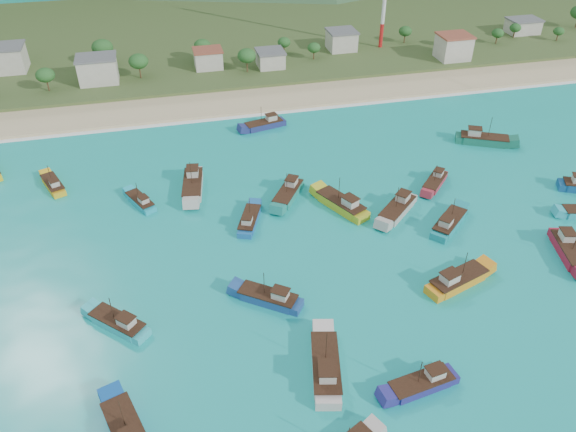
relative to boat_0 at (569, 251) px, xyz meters
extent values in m
plane|color=#0D8F8A|center=(-52.39, 1.57, -0.87)|extent=(600.00, 600.00, 0.00)
cube|color=beige|center=(-52.39, 80.57, -0.87)|extent=(400.00, 18.00, 1.20)
cube|color=#385123|center=(-52.39, 141.57, -0.87)|extent=(400.00, 110.00, 2.40)
cube|color=white|center=(-52.39, 71.07, -0.87)|extent=(400.00, 2.50, 0.08)
cube|color=beige|center=(-111.26, 116.01, 4.31)|extent=(8.85, 9.66, 7.17)
cube|color=beige|center=(-85.01, 100.27, 4.26)|extent=(10.82, 8.40, 7.08)
cube|color=beige|center=(-52.64, 104.04, 3.39)|extent=(8.25, 6.88, 5.33)
cube|color=beige|center=(-33.85, 100.65, 3.01)|extent=(7.88, 7.95, 4.57)
cube|color=beige|center=(-7.69, 110.39, 3.67)|extent=(8.74, 8.42, 5.88)
cube|color=beige|center=(24.16, 93.82, 4.32)|extent=(9.46, 8.41, 7.19)
cube|color=beige|center=(60.72, 111.76, 2.99)|extent=(10.58, 7.57, 4.54)
cylinder|color=red|center=(5.91, 109.57, 4.60)|extent=(1.20, 1.20, 7.74)
cylinder|color=white|center=(5.91, 109.57, 12.34)|extent=(1.20, 1.20, 7.74)
cube|color=#A2172E|center=(-0.06, -0.24, -0.20)|extent=(6.41, 12.29, 2.14)
cube|color=beige|center=(0.56, 2.09, 1.74)|extent=(2.78, 3.15, 1.74)
cylinder|color=#382114|center=(-0.24, -0.89, 3.28)|extent=(0.12, 0.12, 4.82)
cube|color=#A42938|center=(-13.35, 27.30, -0.39)|extent=(8.75, 8.97, 1.76)
cube|color=beige|center=(-11.99, 28.74, 1.20)|extent=(2.80, 2.81, 1.43)
cylinder|color=#382114|center=(-13.73, 26.91, 2.46)|extent=(0.12, 0.12, 3.96)
cube|color=teal|center=(-17.17, 12.92, -0.26)|extent=(10.51, 9.85, 2.02)
cube|color=beige|center=(-18.88, 11.41, 1.57)|extent=(3.25, 3.21, 1.64)
cylinder|color=#382114|center=(-16.70, 13.34, 3.03)|extent=(0.12, 0.12, 4.55)
cube|color=beige|center=(-64.28, 37.81, -0.11)|extent=(5.66, 13.26, 2.33)
cube|color=beige|center=(-63.89, 40.41, 2.01)|extent=(2.76, 3.24, 1.90)
cylinder|color=#382114|center=(-64.39, 37.09, 3.69)|extent=(0.12, 0.12, 5.25)
cube|color=navy|center=(-55.70, 0.90, -0.28)|extent=(10.70, 9.00, 1.98)
cube|color=beige|center=(-53.90, -0.41, 1.51)|extent=(3.17, 3.07, 1.61)
cylinder|color=#382114|center=(-56.20, 1.26, 2.93)|extent=(0.12, 0.12, 4.45)
cube|color=navy|center=(-43.74, 62.98, -0.29)|extent=(11.23, 5.55, 1.96)
cube|color=beige|center=(-41.59, 63.48, 1.48)|extent=(2.84, 2.48, 1.59)
cylinder|color=#382114|center=(-44.33, 62.84, 2.89)|extent=(0.12, 0.12, 4.41)
cylinder|color=#382114|center=(-78.45, -18.62, 3.46)|extent=(0.12, 0.12, 5.02)
cube|color=#1A8275|center=(-45.30, 30.12, -0.25)|extent=(9.01, 11.28, 2.06)
cube|color=beige|center=(-44.03, 32.06, 1.62)|extent=(3.14, 3.29, 1.67)
cylinder|color=#382114|center=(-45.65, 29.59, 3.10)|extent=(0.12, 0.12, 4.63)
cube|color=#16A3B9|center=(-75.40, 35.03, -0.47)|extent=(6.26, 9.07, 1.61)
cube|color=beige|center=(-74.59, 33.42, 0.98)|extent=(2.34, 2.52, 1.30)
cylinder|color=#382114|center=(-75.62, 35.48, 2.14)|extent=(0.12, 0.12, 3.61)
cube|color=gold|center=(-35.72, 23.94, -0.15)|extent=(8.83, 12.69, 2.25)
cube|color=beige|center=(-34.58, 21.68, 1.89)|extent=(3.29, 3.53, 1.83)
cylinder|color=#382114|center=(-36.04, 24.56, 3.50)|extent=(0.12, 0.12, 5.06)
cube|color=navy|center=(-38.52, -20.91, -0.34)|extent=(10.65, 4.56, 1.87)
cube|color=beige|center=(-36.43, -20.60, 1.36)|extent=(2.60, 2.22, 1.52)
cylinder|color=#382114|center=(-39.10, -21.00, 2.71)|extent=(0.12, 0.12, 4.22)
cube|color=beige|center=(-50.57, -14.97, -0.12)|extent=(6.53, 13.17, 2.30)
cube|color=beige|center=(-51.16, -17.49, 1.96)|extent=(2.91, 3.33, 1.87)
cylinder|color=#382114|center=(-50.41, -14.27, 3.62)|extent=(0.12, 0.12, 5.18)
cube|color=#2BB1BB|center=(-79.66, 0.91, -0.31)|extent=(9.74, 9.60, 1.92)
cube|color=beige|center=(-78.11, -0.60, 1.43)|extent=(3.07, 3.06, 1.56)
cylinder|color=#382114|center=(-80.09, 1.33, 2.80)|extent=(0.12, 0.12, 4.32)
cube|color=orange|center=(-23.31, -2.64, -0.18)|extent=(12.52, 7.17, 2.18)
cube|color=beige|center=(-25.64, -3.42, 1.80)|extent=(3.29, 2.95, 1.77)
cylinder|color=#382114|center=(-22.67, -2.43, 3.37)|extent=(0.12, 0.12, 4.91)
cube|color=#166751|center=(6.74, 42.09, -0.13)|extent=(12.98, 8.93, 2.30)
cube|color=beige|center=(4.42, 43.23, 1.95)|extent=(3.60, 3.34, 1.87)
cylinder|color=#382114|center=(7.38, 41.77, 3.61)|extent=(0.12, 0.12, 5.17)
cube|color=gold|center=(-93.43, 45.91, -0.42)|extent=(6.09, 9.74, 1.71)
cube|color=beige|center=(-92.71, 44.13, 1.13)|extent=(2.39, 2.62, 1.39)
cylinder|color=#382114|center=(-93.63, 46.41, 2.35)|extent=(0.12, 0.12, 3.84)
cube|color=#AFA99F|center=(-25.35, 19.44, -0.20)|extent=(11.04, 10.53, 2.14)
cube|color=beige|center=(-23.57, 21.07, 1.74)|extent=(3.43, 3.40, 1.74)
cylinder|color=#382114|center=(-25.84, 18.99, 3.28)|extent=(0.12, 0.12, 4.82)
cube|color=#195CA2|center=(-54.70, 23.14, -0.38)|extent=(6.38, 10.22, 1.79)
cube|color=beige|center=(-55.45, 21.27, 1.24)|extent=(2.51, 2.75, 1.45)
cylinder|color=#382114|center=(-54.49, 23.66, 2.53)|extent=(0.12, 0.12, 4.03)
camera|label=1|loc=(-68.20, -64.99, 64.38)|focal=35.00mm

